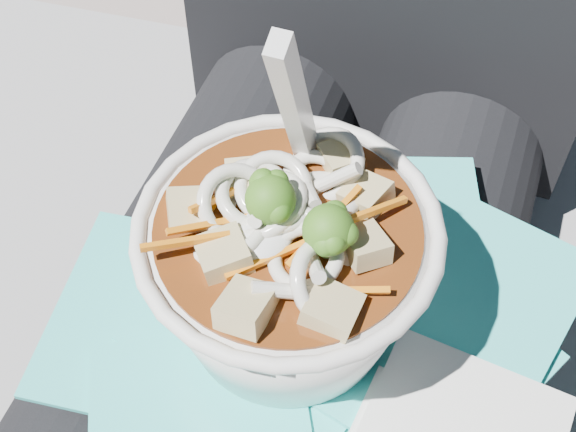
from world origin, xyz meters
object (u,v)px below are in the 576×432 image
(person_body, at_px, (321,224))
(udon_bowl, at_px, (288,263))
(lap, at_px, (281,345))
(stone_ledge, at_px, (328,353))
(plastic_bag, at_px, (309,339))

(person_body, bearing_deg, udon_bowl, -83.24)
(person_body, height_order, udon_bowl, person_body)
(lap, bearing_deg, udon_bowl, -59.70)
(stone_ledge, height_order, plastic_bag, plastic_bag)
(stone_ledge, xyz_separation_m, person_body, (-0.00, -0.06, 0.32))
(stone_ledge, xyz_separation_m, lap, (0.00, -0.15, 0.28))
(lap, relative_size, person_body, 0.49)
(stone_ledge, distance_m, lap, 0.32)
(person_body, distance_m, udon_bowl, 0.16)
(person_body, distance_m, plastic_bag, 0.13)
(plastic_bag, bearing_deg, stone_ledge, 99.55)
(plastic_bag, xyz_separation_m, udon_bowl, (-0.02, 0.01, 0.07))
(stone_ledge, height_order, udon_bowl, udon_bowl)
(stone_ledge, relative_size, lap, 2.08)
(lap, xyz_separation_m, person_body, (-0.00, 0.09, 0.03))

